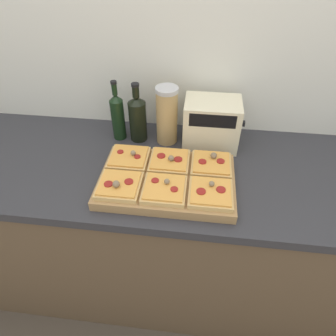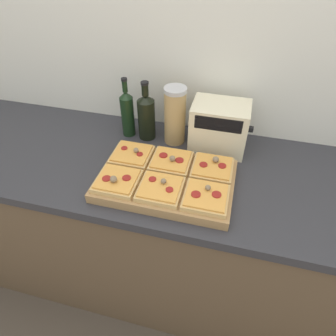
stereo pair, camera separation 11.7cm
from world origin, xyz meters
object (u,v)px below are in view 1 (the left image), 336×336
object	(u,v)px
wine_bottle	(138,118)
cutting_board	(167,181)
grain_jar_tall	(167,116)
olive_oil_bottle	(118,116)
toaster_oven	(211,123)

from	to	relation	value
wine_bottle	cutting_board	bearing A→B (deg)	-60.10
cutting_board	grain_jar_tall	xyz separation A→B (m)	(-0.04, 0.30, 0.11)
olive_oil_bottle	grain_jar_tall	bearing A→B (deg)	0.00
toaster_oven	olive_oil_bottle	bearing A→B (deg)	179.89
cutting_board	olive_oil_bottle	world-z (taller)	olive_oil_bottle
olive_oil_bottle	toaster_oven	bearing A→B (deg)	-0.11
grain_jar_tall	toaster_oven	world-z (taller)	grain_jar_tall
cutting_board	grain_jar_tall	bearing A→B (deg)	97.15
olive_oil_bottle	toaster_oven	xyz separation A→B (m)	(0.42, -0.00, -0.01)
cutting_board	toaster_oven	world-z (taller)	toaster_oven
olive_oil_bottle	grain_jar_tall	world-z (taller)	olive_oil_bottle
cutting_board	wine_bottle	xyz separation A→B (m)	(-0.17, 0.30, 0.09)
cutting_board	grain_jar_tall	world-z (taller)	grain_jar_tall
wine_bottle	toaster_oven	world-z (taller)	wine_bottle
olive_oil_bottle	toaster_oven	size ratio (longest dim) A/B	1.07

